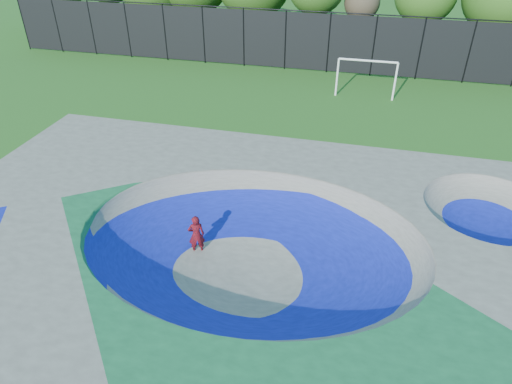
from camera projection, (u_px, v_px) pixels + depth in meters
ground at (252, 270)px, 14.99m from camera, size 120.00×120.00×0.00m
skate_deck at (252, 253)px, 14.59m from camera, size 22.00×14.00×1.50m
skater at (196, 235)px, 15.34m from camera, size 0.66×0.57×1.53m
skateboard at (198, 252)px, 15.74m from camera, size 0.79×0.57×0.05m
soccer_goal at (367, 72)px, 27.11m from camera, size 3.54×0.12×2.34m
fence at (329, 42)px, 30.98m from camera, size 48.09×0.09×4.04m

